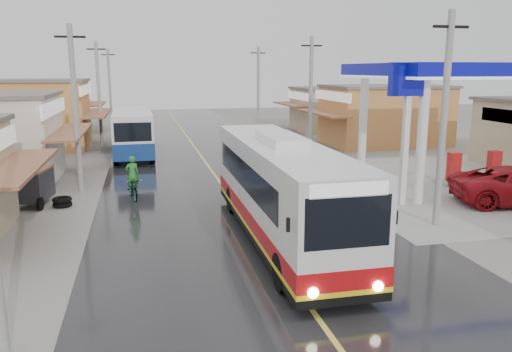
# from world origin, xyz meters

# --- Properties ---
(ground) EXTENTS (120.00, 120.00, 0.00)m
(ground) POSITION_xyz_m (0.00, 0.00, 0.00)
(ground) COLOR slate
(ground) RESTS_ON ground
(road) EXTENTS (12.00, 90.00, 0.02)m
(road) POSITION_xyz_m (0.00, 15.00, 0.01)
(road) COLOR black
(road) RESTS_ON ground
(centre_line) EXTENTS (0.15, 90.00, 0.01)m
(centre_line) POSITION_xyz_m (0.00, 15.00, 0.02)
(centre_line) COLOR #D8CC4C
(centre_line) RESTS_ON road
(shopfronts_right) EXTENTS (11.00, 44.00, 4.80)m
(shopfronts_right) POSITION_xyz_m (15.00, 12.00, 0.00)
(shopfronts_right) COLOR beige
(shopfronts_right) RESTS_ON ground
(utility_poles_left) EXTENTS (1.60, 50.00, 8.00)m
(utility_poles_left) POSITION_xyz_m (-7.00, 16.00, 0.00)
(utility_poles_left) COLOR gray
(utility_poles_left) RESTS_ON ground
(utility_poles_right) EXTENTS (1.60, 36.00, 8.00)m
(utility_poles_right) POSITION_xyz_m (7.00, 15.00, 0.00)
(utility_poles_right) COLOR gray
(utility_poles_right) RESTS_ON ground
(coach_bus) EXTENTS (2.82, 11.92, 3.71)m
(coach_bus) POSITION_xyz_m (0.69, -0.18, 1.79)
(coach_bus) COLOR silver
(coach_bus) RESTS_ON road
(second_bus) EXTENTS (2.70, 9.48, 3.13)m
(second_bus) POSITION_xyz_m (-4.54, 18.95, 1.69)
(second_bus) COLOR silver
(second_bus) RESTS_ON road
(cyclist) EXTENTS (1.00, 2.00, 2.06)m
(cyclist) POSITION_xyz_m (-4.45, 6.69, 0.68)
(cyclist) COLOR black
(cyclist) RESTS_ON ground
(tricycle_near) EXTENTS (1.74, 2.36, 1.66)m
(tricycle_near) POSITION_xyz_m (-8.76, 6.58, 0.95)
(tricycle_near) COLOR #26262D
(tricycle_near) RESTS_ON ground
(tyre_stack) EXTENTS (0.83, 0.83, 0.43)m
(tyre_stack) POSITION_xyz_m (-7.49, 6.05, 0.21)
(tyre_stack) COLOR black
(tyre_stack) RESTS_ON ground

